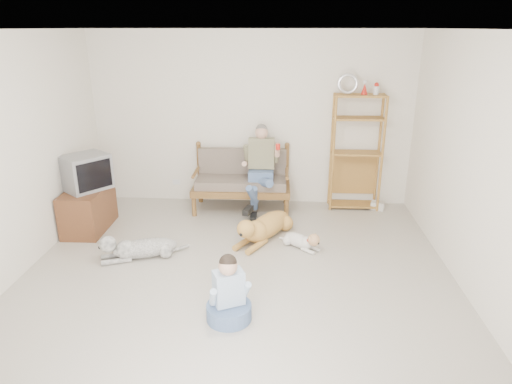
# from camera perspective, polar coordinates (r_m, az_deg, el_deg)

# --- Properties ---
(floor) EXTENTS (5.50, 5.50, 0.00)m
(floor) POSITION_cam_1_polar(r_m,az_deg,el_deg) (5.13, -2.73, -12.08)
(floor) COLOR beige
(floor) RESTS_ON ground
(ceiling) EXTENTS (5.50, 5.50, 0.00)m
(ceiling) POSITION_cam_1_polar(r_m,az_deg,el_deg) (4.35, -3.35, 19.64)
(ceiling) COLOR silver
(ceiling) RESTS_ON ground
(wall_back) EXTENTS (5.00, 0.00, 5.00)m
(wall_back) POSITION_cam_1_polar(r_m,az_deg,el_deg) (7.22, -0.59, 9.01)
(wall_back) COLOR silver
(wall_back) RESTS_ON ground
(wall_front) EXTENTS (5.00, 0.00, 5.00)m
(wall_front) POSITION_cam_1_polar(r_m,az_deg,el_deg) (2.15, -11.62, -20.25)
(wall_front) COLOR silver
(wall_front) RESTS_ON ground
(wall_right) EXTENTS (0.00, 5.50, 5.50)m
(wall_right) POSITION_cam_1_polar(r_m,az_deg,el_deg) (4.96, 27.09, 1.65)
(wall_right) COLOR silver
(wall_right) RESTS_ON ground
(loveseat) EXTENTS (1.51, 0.72, 0.95)m
(loveseat) POSITION_cam_1_polar(r_m,az_deg,el_deg) (7.12, -1.79, 1.65)
(loveseat) COLOR brown
(loveseat) RESTS_ON ground
(man) EXTENTS (0.52, 0.74, 1.19)m
(man) POSITION_cam_1_polar(r_m,az_deg,el_deg) (6.84, 0.40, 2.10)
(man) COLOR slate
(man) RESTS_ON loveseat
(etagere) EXTENTS (0.79, 0.35, 2.09)m
(etagere) POSITION_cam_1_polar(r_m,az_deg,el_deg) (7.20, 12.41, 4.97)
(etagere) COLOR #A97C35
(etagere) RESTS_ON ground
(book_stack) EXTENTS (0.23, 0.20, 0.13)m
(book_stack) POSITION_cam_1_polar(r_m,az_deg,el_deg) (7.45, 14.96, -1.65)
(book_stack) COLOR white
(book_stack) RESTS_ON ground
(tv_stand) EXTENTS (0.51, 0.90, 0.60)m
(tv_stand) POSITION_cam_1_polar(r_m,az_deg,el_deg) (6.85, -20.27, -2.03)
(tv_stand) COLOR brown
(tv_stand) RESTS_ON ground
(crt_tv) EXTENTS (0.72, 0.74, 0.48)m
(crt_tv) POSITION_cam_1_polar(r_m,az_deg,el_deg) (6.69, -20.48, 2.34)
(crt_tv) COLOR slate
(crt_tv) RESTS_ON tv_stand
(wall_outlet) EXTENTS (0.12, 0.02, 0.08)m
(wall_outlet) POSITION_cam_1_polar(r_m,az_deg,el_deg) (7.67, -9.93, 1.23)
(wall_outlet) COLOR silver
(wall_outlet) RESTS_ON ground
(golden_retriever) EXTENTS (0.78, 1.25, 0.42)m
(golden_retriever) POSITION_cam_1_polar(r_m,az_deg,el_deg) (6.19, 0.91, -4.41)
(golden_retriever) COLOR #C39243
(golden_retriever) RESTS_ON ground
(shaggy_dog) EXTENTS (1.09, 0.54, 0.34)m
(shaggy_dog) POSITION_cam_1_polar(r_m,az_deg,el_deg) (5.89, -14.67, -6.77)
(shaggy_dog) COLOR white
(shaggy_dog) RESTS_ON ground
(terrier) EXTENTS (0.57, 0.48, 0.25)m
(terrier) POSITION_cam_1_polar(r_m,az_deg,el_deg) (5.98, 5.91, -6.08)
(terrier) COLOR silver
(terrier) RESTS_ON ground
(child) EXTENTS (0.45, 0.45, 0.71)m
(child) POSITION_cam_1_polar(r_m,az_deg,el_deg) (4.56, -3.43, -12.89)
(child) COLOR slate
(child) RESTS_ON ground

